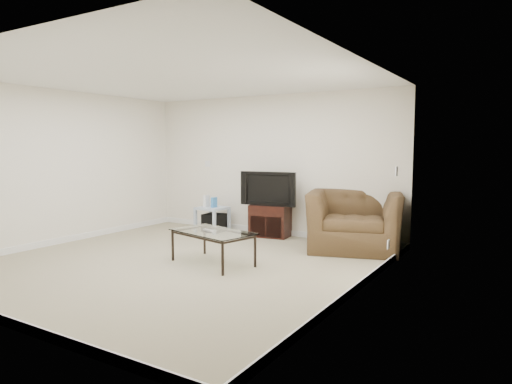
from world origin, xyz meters
The scene contains 18 objects.
floor centered at (0.00, 0.00, 0.00)m, with size 5.00×5.00×0.00m, color tan.
ceiling centered at (0.00, 0.00, 2.50)m, with size 5.00×5.00×0.00m, color white.
wall_back centered at (0.00, 2.50, 1.25)m, with size 5.00×0.02×2.50m, color silver.
wall_left centered at (-2.50, 0.00, 1.25)m, with size 0.02×5.00×2.50m, color silver.
wall_right centered at (2.50, 0.00, 1.25)m, with size 0.02×5.00×2.50m, color silver.
plate_back centered at (-1.40, 2.49, 1.25)m, with size 0.12×0.02×0.12m, color white.
plate_right_switch centered at (2.49, 1.60, 1.25)m, with size 0.02×0.09×0.13m, color white.
plate_right_outlet centered at (2.49, 1.30, 0.30)m, with size 0.02×0.08×0.12m, color white.
tv_stand centered at (0.14, 2.28, 0.28)m, with size 0.67×0.47×0.56m, color black, non-canonical shape.
dvd_player centered at (0.15, 2.24, 0.47)m, with size 0.36×0.25×0.05m, color black.
television centered at (0.15, 2.25, 0.86)m, with size 0.95×0.19×0.59m, color black.
side_table centered at (-0.97, 2.05, 0.24)m, with size 0.49×0.49×0.47m, color #A3B4C6, non-canonical shape.
subwoofer centered at (-0.94, 2.07, 0.17)m, with size 0.35×0.35×0.35m, color black.
game_console centered at (-1.09, 2.03, 0.58)m, with size 0.05×0.16×0.22m, color white.
game_case centered at (-0.91, 2.03, 0.56)m, with size 0.05×0.14×0.19m, color #337FCC.
recliner centered at (1.76, 2.05, 0.60)m, with size 1.38×0.90×1.21m, color #492E1B.
coffee_table centered at (0.42, 0.21, 0.22)m, with size 1.14×0.64×0.45m, color black, non-canonical shape.
remote centered at (0.35, 0.20, 0.46)m, with size 0.18×0.05×0.02m, color #B2B2B7.
Camera 1 is at (4.08, -4.66, 1.59)m, focal length 32.00 mm.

